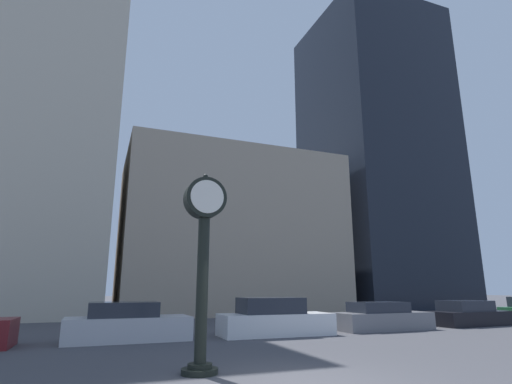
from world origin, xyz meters
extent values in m
plane|color=#424247|center=(0.00, 0.00, 0.00)|extent=(200.00, 200.00, 0.00)
cube|color=#BCB29E|center=(-9.98, 24.00, 14.86)|extent=(13.12, 12.00, 29.71)
cube|color=gray|center=(5.67, 24.00, 6.09)|extent=(16.57, 12.00, 12.18)
cube|color=black|center=(21.35, 24.00, 14.82)|extent=(11.61, 12.00, 29.64)
cylinder|color=black|center=(-1.67, 1.65, 0.06)|extent=(0.81, 0.81, 0.12)
cylinder|color=black|center=(-1.67, 1.65, 0.17)|extent=(0.54, 0.54, 0.10)
cylinder|color=black|center=(-1.67, 1.65, 1.84)|extent=(0.27, 0.27, 3.23)
cylinder|color=black|center=(-1.67, 1.65, 3.94)|extent=(0.98, 0.44, 0.98)
cylinder|color=white|center=(-1.67, 1.42, 3.94)|extent=(0.80, 0.02, 0.80)
cylinder|color=white|center=(-1.67, 1.88, 3.94)|extent=(0.80, 0.02, 0.80)
sphere|color=black|center=(-1.67, 1.65, 4.49)|extent=(0.12, 0.12, 0.12)
cube|color=#BCBCC1|center=(-2.75, 8.10, 0.42)|extent=(4.34, 1.87, 0.83)
cube|color=#232833|center=(-2.96, 8.10, 1.09)|extent=(2.39, 1.63, 0.52)
cube|color=silver|center=(2.90, 7.78, 0.42)|extent=(4.58, 1.76, 0.84)
cube|color=#232833|center=(2.67, 7.78, 1.15)|extent=(2.52, 1.54, 0.62)
cube|color=slate|center=(8.33, 8.01, 0.38)|extent=(4.53, 1.76, 0.77)
cube|color=#232833|center=(8.10, 8.01, 1.00)|extent=(2.50, 1.53, 0.46)
cube|color=black|center=(13.93, 8.28, 0.35)|extent=(4.50, 2.05, 0.70)
cube|color=#232833|center=(13.71, 8.27, 0.96)|extent=(2.51, 1.73, 0.52)
camera|label=1|loc=(-3.94, -7.57, 1.82)|focal=28.00mm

